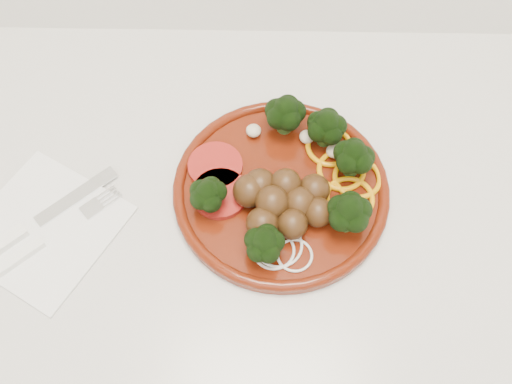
{
  "coord_description": "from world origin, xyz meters",
  "views": [
    {
      "loc": [
        0.09,
        1.39,
        1.51
      ],
      "look_at": [
        0.08,
        1.72,
        0.92
      ],
      "focal_mm": 40.0,
      "sensor_mm": 36.0,
      "label": 1
    }
  ],
  "objects_px": {
    "plate": "(286,187)",
    "knife": "(21,232)",
    "napkin": "(44,228)",
    "fork": "(30,250)"
  },
  "relations": [
    {
      "from": "napkin",
      "to": "fork",
      "type": "relative_size",
      "value": 1.1
    },
    {
      "from": "plate",
      "to": "knife",
      "type": "bearing_deg",
      "value": -169.19
    },
    {
      "from": "napkin",
      "to": "knife",
      "type": "xyz_separation_m",
      "value": [
        -0.02,
        -0.01,
        0.01
      ]
    },
    {
      "from": "napkin",
      "to": "fork",
      "type": "distance_m",
      "value": 0.03
    },
    {
      "from": "plate",
      "to": "fork",
      "type": "height_order",
      "value": "plate"
    },
    {
      "from": "plate",
      "to": "knife",
      "type": "distance_m",
      "value": 0.31
    },
    {
      "from": "plate",
      "to": "fork",
      "type": "relative_size",
      "value": 1.82
    },
    {
      "from": "knife",
      "to": "napkin",
      "type": "bearing_deg",
      "value": -22.66
    },
    {
      "from": "plate",
      "to": "napkin",
      "type": "bearing_deg",
      "value": -169.92
    },
    {
      "from": "plate",
      "to": "knife",
      "type": "relative_size",
      "value": 1.62
    }
  ]
}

